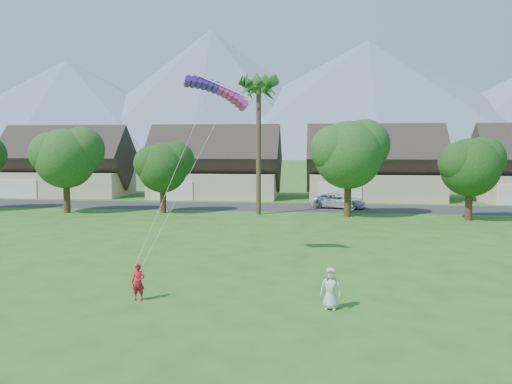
# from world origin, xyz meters

# --- Properties ---
(ground) EXTENTS (500.00, 500.00, 0.00)m
(ground) POSITION_xyz_m (0.00, 0.00, 0.00)
(ground) COLOR #2D6019
(ground) RESTS_ON ground
(street) EXTENTS (90.00, 7.00, 0.01)m
(street) POSITION_xyz_m (0.00, 34.00, 0.01)
(street) COLOR #2D2D30
(street) RESTS_ON ground
(kite_flyer) EXTENTS (0.57, 0.38, 1.51)m
(kite_flyer) POSITION_xyz_m (-3.93, 2.60, 0.76)
(kite_flyer) COLOR red
(kite_flyer) RESTS_ON ground
(watcher) EXTENTS (0.87, 0.63, 1.64)m
(watcher) POSITION_xyz_m (3.81, 2.43, 0.82)
(watcher) COLOR silver
(watcher) RESTS_ON ground
(parked_car) EXTENTS (5.81, 3.66, 1.50)m
(parked_car) POSITION_xyz_m (5.49, 34.00, 0.75)
(parked_car) COLOR silver
(parked_car) RESTS_ON ground
(mountain_ridge) EXTENTS (540.00, 240.00, 70.00)m
(mountain_ridge) POSITION_xyz_m (10.40, 260.00, 29.07)
(mountain_ridge) COLOR slate
(mountain_ridge) RESTS_ON ground
(houses_row) EXTENTS (72.75, 8.19, 8.86)m
(houses_row) POSITION_xyz_m (0.49, 42.99, 3.44)
(houses_row) COLOR beige
(houses_row) RESTS_ON ground
(tree_row) EXTENTS (62.27, 6.67, 8.45)m
(tree_row) POSITION_xyz_m (-1.14, 27.92, 4.89)
(tree_row) COLOR #47301C
(tree_row) RESTS_ON ground
(fan_palm) EXTENTS (3.00, 3.00, 13.80)m
(fan_palm) POSITION_xyz_m (-2.00, 28.50, 11.80)
(fan_palm) COLOR #4C3D26
(fan_palm) RESTS_ON ground
(parafoil_kite) EXTENTS (3.64, 1.43, 0.50)m
(parafoil_kite) POSITION_xyz_m (-1.97, 9.62, 9.27)
(parafoil_kite) COLOR #3E16AC
(parafoil_kite) RESTS_ON ground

